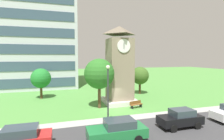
# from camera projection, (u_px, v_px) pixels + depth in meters

# --- Properties ---
(ground_plane) EXTENTS (160.00, 160.00, 0.00)m
(ground_plane) POSITION_uv_depth(u_px,v_px,m) (115.00, 110.00, 22.08)
(ground_plane) COLOR #4C893D
(street_asphalt) EXTENTS (120.00, 7.20, 0.01)m
(street_asphalt) POSITION_uv_depth(u_px,v_px,m) (144.00, 135.00, 14.83)
(street_asphalt) COLOR #38383A
(street_asphalt) RESTS_ON ground
(kerb_strip) EXTENTS (120.00, 1.60, 0.01)m
(kerb_strip) POSITION_uv_depth(u_px,v_px,m) (125.00, 118.00, 19.03)
(kerb_strip) COLOR #9E9E99
(kerb_strip) RESTS_ON ground
(office_building) EXTENTS (15.34, 13.81, 28.80)m
(office_building) POSITION_uv_depth(u_px,v_px,m) (39.00, 22.00, 39.61)
(office_building) COLOR #B7BCC6
(office_building) RESTS_ON ground
(clock_tower) EXTENTS (4.37, 4.37, 10.83)m
(clock_tower) POSITION_uv_depth(u_px,v_px,m) (119.00, 69.00, 25.05)
(clock_tower) COLOR gray
(clock_tower) RESTS_ON ground
(park_bench) EXTENTS (1.86, 0.90, 0.88)m
(park_bench) POSITION_uv_depth(u_px,v_px,m) (136.00, 104.00, 22.88)
(park_bench) COLOR brown
(park_bench) RESTS_ON ground
(street_lamp) EXTENTS (0.36, 0.36, 5.78)m
(street_lamp) POSITION_uv_depth(u_px,v_px,m) (108.00, 89.00, 16.40)
(street_lamp) COLOR #333338
(street_lamp) RESTS_ON ground
(tree_by_building) EXTENTS (3.07, 3.07, 4.77)m
(tree_by_building) POSITION_uv_depth(u_px,v_px,m) (41.00, 78.00, 27.80)
(tree_by_building) COLOR #513823
(tree_by_building) RESTS_ON ground
(tree_near_tower) EXTENTS (3.85, 3.85, 6.35)m
(tree_near_tower) POSITION_uv_depth(u_px,v_px,m) (99.00, 74.00, 22.54)
(tree_near_tower) COLOR #513823
(tree_near_tower) RESTS_ON ground
(tree_streetside) EXTENTS (3.12, 3.12, 4.83)m
(tree_streetside) POSITION_uv_depth(u_px,v_px,m) (140.00, 76.00, 31.48)
(tree_streetside) COLOR #513823
(tree_streetside) RESTS_ON ground
(parked_car_red) EXTENTS (4.59, 1.98, 1.69)m
(parked_car_red) POSITION_uv_depth(u_px,v_px,m) (18.00, 139.00, 12.27)
(parked_car_red) COLOR red
(parked_car_red) RESTS_ON ground
(parked_car_green) EXTENTS (4.61, 2.10, 1.69)m
(parked_car_green) POSITION_uv_depth(u_px,v_px,m) (117.00, 130.00, 13.81)
(parked_car_green) COLOR #1E6B38
(parked_car_green) RESTS_ON ground
(parked_car_black) EXTENTS (4.11, 1.95, 1.69)m
(parked_car_black) POSITION_uv_depth(u_px,v_px,m) (180.00, 118.00, 16.53)
(parked_car_black) COLOR black
(parked_car_black) RESTS_ON ground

